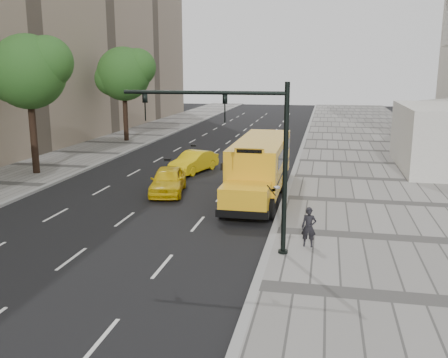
% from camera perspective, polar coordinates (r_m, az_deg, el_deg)
% --- Properties ---
extents(ground, '(140.00, 140.00, 0.00)m').
position_cam_1_polar(ground, '(27.84, -5.42, -1.74)').
color(ground, black).
rests_on(ground, ground).
extents(sidewalk_museum, '(12.00, 140.00, 0.15)m').
position_cam_1_polar(sidewalk_museum, '(26.97, 19.81, -2.76)').
color(sidewalk_museum, gray).
rests_on(sidewalk_museum, ground).
extents(sidewalk_far, '(6.00, 140.00, 0.15)m').
position_cam_1_polar(sidewalk_far, '(32.71, -24.19, -0.51)').
color(sidewalk_far, gray).
rests_on(sidewalk_far, ground).
extents(curb_museum, '(0.30, 140.00, 0.15)m').
position_cam_1_polar(curb_museum, '(26.73, 6.99, -2.22)').
color(curb_museum, gray).
rests_on(curb_museum, ground).
extents(curb_far, '(0.30, 140.00, 0.15)m').
position_cam_1_polar(curb_far, '(31.07, -19.68, -0.78)').
color(curb_far, gray).
rests_on(curb_far, ground).
extents(tree_b, '(5.26, 4.68, 8.96)m').
position_cam_1_polar(tree_b, '(34.21, -21.35, 11.40)').
color(tree_b, black).
rests_on(tree_b, ground).
extents(tree_c, '(5.53, 4.91, 8.78)m').
position_cam_1_polar(tree_c, '(47.77, -11.29, 11.75)').
color(tree_c, black).
rests_on(tree_c, ground).
extents(school_bus, '(2.96, 11.56, 3.19)m').
position_cam_1_polar(school_bus, '(27.66, 4.19, 1.93)').
color(school_bus, '#EFAC1A').
rests_on(school_bus, ground).
extents(taxi_near, '(2.51, 4.61, 1.49)m').
position_cam_1_polar(taxi_near, '(27.90, -6.42, -0.16)').
color(taxi_near, yellow).
rests_on(taxi_near, ground).
extents(taxi_far, '(2.67, 4.51, 1.40)m').
position_cam_1_polar(taxi_far, '(33.52, -3.48, 1.97)').
color(taxi_far, yellow).
rests_on(taxi_far, ground).
extents(pedestrian, '(0.58, 0.40, 1.55)m').
position_cam_1_polar(pedestrian, '(19.39, 9.67, -5.45)').
color(pedestrian, black).
rests_on(pedestrian, sidewalk_museum).
extents(traffic_signal, '(6.18, 0.36, 6.40)m').
position_cam_1_polar(traffic_signal, '(17.99, 2.59, 3.71)').
color(traffic_signal, black).
rests_on(traffic_signal, ground).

